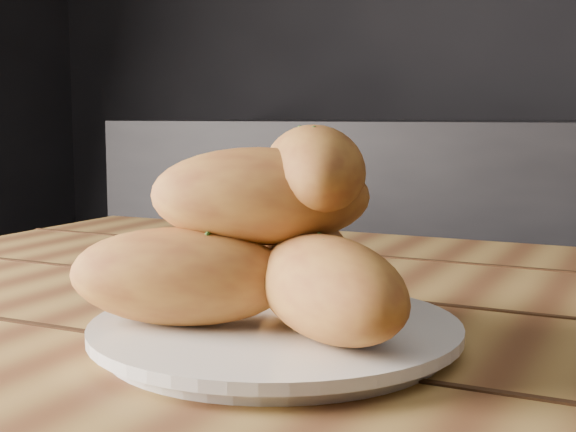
# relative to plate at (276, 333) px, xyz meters

# --- Properties ---
(plate) EXTENTS (0.26, 0.26, 0.02)m
(plate) POSITION_rel_plate_xyz_m (0.00, 0.00, 0.00)
(plate) COLOR white
(plate) RESTS_ON table
(bread_rolls) EXTENTS (0.27, 0.24, 0.14)m
(bread_rolls) POSITION_rel_plate_xyz_m (-0.00, 0.00, 0.07)
(bread_rolls) COLOR #B58032
(bread_rolls) RESTS_ON plate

